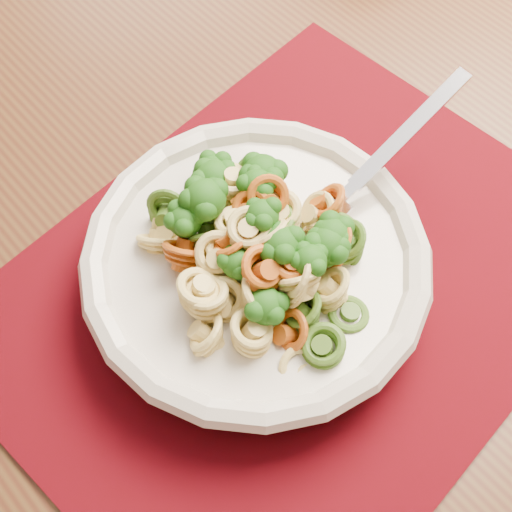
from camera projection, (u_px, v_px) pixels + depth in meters
name	position (u px, v px, depth m)	size (l,w,h in m)	color
dining_table	(135.00, 280.00, 0.62)	(1.75, 1.44, 0.75)	#4F3116
placemat	(293.00, 287.00, 0.51)	(0.42, 0.33, 0.00)	#530310
pasta_bowl	(256.00, 264.00, 0.49)	(0.24, 0.24, 0.05)	silver
pasta_broccoli_heap	(256.00, 252.00, 0.47)	(0.20, 0.20, 0.06)	#E8C272
fork	(328.00, 211.00, 0.49)	(0.19, 0.02, 0.01)	silver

